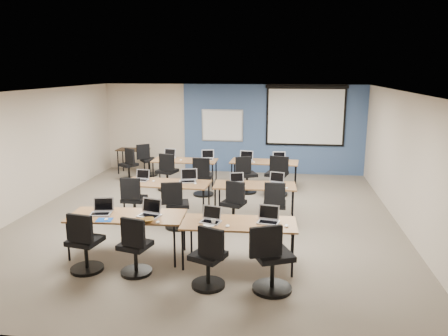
# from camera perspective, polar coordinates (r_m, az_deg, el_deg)

# --- Properties ---
(floor) EXTENTS (8.00, 9.00, 0.02)m
(floor) POSITION_cam_1_polar(r_m,az_deg,el_deg) (9.46, -2.29, -6.60)
(floor) COLOR #6B6354
(floor) RESTS_ON ground
(ceiling) EXTENTS (8.00, 9.00, 0.02)m
(ceiling) POSITION_cam_1_polar(r_m,az_deg,el_deg) (8.94, -2.44, 9.96)
(ceiling) COLOR white
(ceiling) RESTS_ON ground
(wall_back) EXTENTS (8.00, 0.04, 2.70)m
(wall_back) POSITION_cam_1_polar(r_m,az_deg,el_deg) (13.49, 1.09, 5.17)
(wall_back) COLOR beige
(wall_back) RESTS_ON ground
(wall_front) EXTENTS (8.00, 0.04, 2.70)m
(wall_front) POSITION_cam_1_polar(r_m,az_deg,el_deg) (4.91, -11.96, -8.87)
(wall_front) COLOR beige
(wall_front) RESTS_ON ground
(wall_left) EXTENTS (0.04, 9.00, 2.70)m
(wall_left) POSITION_cam_1_polar(r_m,az_deg,el_deg) (10.58, -24.22, 1.91)
(wall_left) COLOR beige
(wall_left) RESTS_ON ground
(wall_right) EXTENTS (0.04, 9.00, 2.70)m
(wall_right) POSITION_cam_1_polar(r_m,az_deg,el_deg) (9.27, 22.76, 0.65)
(wall_right) COLOR beige
(wall_right) RESTS_ON ground
(blue_accent_panel) EXTENTS (5.50, 0.04, 2.70)m
(blue_accent_panel) POSITION_cam_1_polar(r_m,az_deg,el_deg) (13.37, 6.42, 5.02)
(blue_accent_panel) COLOR #3D5977
(blue_accent_panel) RESTS_ON wall_back
(whiteboard) EXTENTS (1.28, 0.03, 0.98)m
(whiteboard) POSITION_cam_1_polar(r_m,az_deg,el_deg) (13.45, -0.22, 5.57)
(whiteboard) COLOR #B0B6C0
(whiteboard) RESTS_ON wall_back
(projector_screen) EXTENTS (2.40, 0.10, 1.82)m
(projector_screen) POSITION_cam_1_polar(r_m,az_deg,el_deg) (13.25, 10.61, 7.15)
(projector_screen) COLOR black
(projector_screen) RESTS_ON wall_back
(training_table_front_left) EXTENTS (1.94, 0.81, 0.73)m
(training_table_front_left) POSITION_cam_1_polar(r_m,az_deg,el_deg) (7.61, -12.58, -6.31)
(training_table_front_left) COLOR olive
(training_table_front_left) RESTS_ON floor
(training_table_front_right) EXTENTS (1.84, 0.77, 0.73)m
(training_table_front_right) POSITION_cam_1_polar(r_m,az_deg,el_deg) (7.09, 1.97, -7.45)
(training_table_front_right) COLOR brown
(training_table_front_right) RESTS_ON floor
(training_table_mid_left) EXTENTS (1.86, 0.77, 0.73)m
(training_table_mid_left) POSITION_cam_1_polar(r_m,az_deg,el_deg) (9.59, -7.47, -2.14)
(training_table_mid_left) COLOR brown
(training_table_mid_left) RESTS_ON floor
(training_table_mid_right) EXTENTS (1.74, 0.73, 0.73)m
(training_table_mid_right) POSITION_cam_1_polar(r_m,az_deg,el_deg) (9.35, 4.04, -2.47)
(training_table_mid_right) COLOR brown
(training_table_mid_right) RESTS_ON floor
(training_table_back_left) EXTENTS (1.74, 0.72, 0.73)m
(training_table_back_left) POSITION_cam_1_polar(r_m,az_deg,el_deg) (11.91, -5.13, 0.84)
(training_table_back_left) COLOR olive
(training_table_back_left) RESTS_ON floor
(training_table_back_right) EXTENTS (1.80, 0.75, 0.73)m
(training_table_back_right) POSITION_cam_1_polar(r_m,az_deg,el_deg) (11.74, 5.27, 0.67)
(training_table_back_right) COLOR #A6643B
(training_table_back_right) RESTS_ON floor
(laptop_0) EXTENTS (0.34, 0.29, 0.26)m
(laptop_0) POSITION_cam_1_polar(r_m,az_deg,el_deg) (7.76, -15.67, -5.31)
(laptop_0) COLOR #A4A4B1
(laptop_0) RESTS_ON training_table_front_left
(mouse_0) EXTENTS (0.06, 0.10, 0.03)m
(mouse_0) POSITION_cam_1_polar(r_m,az_deg,el_deg) (7.43, -15.15, -6.49)
(mouse_0) COLOR white
(mouse_0) RESTS_ON training_table_front_left
(task_chair_0) EXTENTS (0.52, 0.52, 1.00)m
(task_chair_0) POSITION_cam_1_polar(r_m,az_deg,el_deg) (7.28, -17.74, -9.83)
(task_chair_0) COLOR black
(task_chair_0) RESTS_ON floor
(laptop_1) EXTENTS (0.36, 0.30, 0.27)m
(laptop_1) POSITION_cam_1_polar(r_m,az_deg,el_deg) (7.49, -9.63, -5.64)
(laptop_1) COLOR #AAAAB5
(laptop_1) RESTS_ON training_table_front_left
(mouse_1) EXTENTS (0.06, 0.10, 0.03)m
(mouse_1) POSITION_cam_1_polar(r_m,az_deg,el_deg) (7.13, -8.64, -7.00)
(mouse_1) COLOR white
(mouse_1) RESTS_ON training_table_front_left
(task_chair_1) EXTENTS (0.49, 0.49, 0.97)m
(task_chair_1) POSITION_cam_1_polar(r_m,az_deg,el_deg) (6.99, -11.55, -10.56)
(task_chair_1) COLOR black
(task_chair_1) RESTS_ON floor
(laptop_2) EXTENTS (0.32, 0.27, 0.24)m
(laptop_2) POSITION_cam_1_polar(r_m,az_deg,el_deg) (7.10, -1.71, -6.55)
(laptop_2) COLOR #ABABB7
(laptop_2) RESTS_ON training_table_front_right
(mouse_2) EXTENTS (0.09, 0.12, 0.04)m
(mouse_2) POSITION_cam_1_polar(r_m,az_deg,el_deg) (6.88, 0.46, -7.59)
(mouse_2) COLOR white
(mouse_2) RESTS_ON training_table_front_right
(task_chair_2) EXTENTS (0.53, 0.50, 0.98)m
(task_chair_2) POSITION_cam_1_polar(r_m,az_deg,el_deg) (6.48, -1.99, -12.20)
(task_chair_2) COLOR black
(task_chair_2) RESTS_ON floor
(laptop_3) EXTENTS (0.34, 0.29, 0.26)m
(laptop_3) POSITION_cam_1_polar(r_m,az_deg,el_deg) (7.11, 5.83, -6.54)
(laptop_3) COLOR #B6B6BF
(laptop_3) RESTS_ON training_table_front_right
(mouse_3) EXTENTS (0.09, 0.12, 0.04)m
(mouse_3) POSITION_cam_1_polar(r_m,az_deg,el_deg) (6.96, 8.16, -7.48)
(mouse_3) COLOR white
(mouse_3) RESTS_ON training_table_front_right
(task_chair_3) EXTENTS (0.62, 0.58, 1.05)m
(task_chair_3) POSITION_cam_1_polar(r_m,az_deg,el_deg) (6.39, 6.14, -12.28)
(task_chair_3) COLOR black
(task_chair_3) RESTS_ON floor
(laptop_4) EXTENTS (0.30, 0.26, 0.23)m
(laptop_4) POSITION_cam_1_polar(r_m,az_deg,el_deg) (9.84, -10.68, -1.26)
(laptop_4) COLOR silver
(laptop_4) RESTS_ON training_table_mid_left
(mouse_4) EXTENTS (0.07, 0.10, 0.03)m
(mouse_4) POSITION_cam_1_polar(r_m,az_deg,el_deg) (9.69, -9.19, -1.70)
(mouse_4) COLOR white
(mouse_4) RESTS_ON training_table_mid_left
(task_chair_4) EXTENTS (0.51, 0.51, 0.99)m
(task_chair_4) POSITION_cam_1_polar(r_m,az_deg,el_deg) (9.31, -11.73, -4.55)
(task_chair_4) COLOR black
(task_chair_4) RESTS_ON floor
(laptop_5) EXTENTS (0.36, 0.30, 0.27)m
(laptop_5) POSITION_cam_1_polar(r_m,az_deg,el_deg) (9.60, -4.70, -1.38)
(laptop_5) COLOR silver
(laptop_5) RESTS_ON training_table_mid_left
(mouse_5) EXTENTS (0.08, 0.11, 0.03)m
(mouse_5) POSITION_cam_1_polar(r_m,az_deg,el_deg) (9.40, -3.78, -2.01)
(mouse_5) COLOR white
(mouse_5) RESTS_ON training_table_mid_left
(task_chair_5) EXTENTS (0.52, 0.51, 0.99)m
(task_chair_5) POSITION_cam_1_polar(r_m,az_deg,el_deg) (8.81, -6.27, -5.35)
(task_chair_5) COLOR black
(task_chair_5) RESTS_ON floor
(laptop_6) EXTENTS (0.30, 0.26, 0.23)m
(laptop_6) POSITION_cam_1_polar(r_m,az_deg,el_deg) (9.39, 1.62, -1.72)
(laptop_6) COLOR silver
(laptop_6) RESTS_ON training_table_mid_right
(mouse_6) EXTENTS (0.07, 0.10, 0.03)m
(mouse_6) POSITION_cam_1_polar(r_m,az_deg,el_deg) (9.20, 2.67, -2.33)
(mouse_6) COLOR white
(mouse_6) RESTS_ON training_table_mid_right
(task_chair_6) EXTENTS (0.50, 0.49, 0.97)m
(task_chair_6) POSITION_cam_1_polar(r_m,az_deg,el_deg) (8.91, 1.30, -5.13)
(task_chair_6) COLOR black
(task_chair_6) RESTS_ON floor
(laptop_7) EXTENTS (0.32, 0.27, 0.24)m
(laptop_7) POSITION_cam_1_polar(r_m,az_deg,el_deg) (9.45, 6.92, -1.70)
(laptop_7) COLOR #AEAEAF
(laptop_7) RESTS_ON training_table_mid_right
(mouse_7) EXTENTS (0.06, 0.09, 0.03)m
(mouse_7) POSITION_cam_1_polar(r_m,az_deg,el_deg) (9.12, 8.20, -2.59)
(mouse_7) COLOR white
(mouse_7) RESTS_ON training_table_mid_right
(task_chair_7) EXTENTS (0.50, 0.50, 0.99)m
(task_chair_7) POSITION_cam_1_polar(r_m,az_deg,el_deg) (8.83, 6.61, -5.34)
(task_chair_7) COLOR black
(task_chair_7) RESTS_ON floor
(laptop_8) EXTENTS (0.34, 0.29, 0.26)m
(laptop_8) POSITION_cam_1_polar(r_m,az_deg,el_deg) (12.18, -7.18, 1.58)
(laptop_8) COLOR #B7B7BF
(laptop_8) RESTS_ON training_table_back_left
(mouse_8) EXTENTS (0.09, 0.12, 0.04)m
(mouse_8) POSITION_cam_1_polar(r_m,az_deg,el_deg) (11.84, -5.65, 1.05)
(mouse_8) COLOR white
(mouse_8) RESTS_ON training_table_back_left
(task_chair_8) EXTENTS (0.53, 0.53, 1.01)m
(task_chair_8) POSITION_cam_1_polar(r_m,az_deg,el_deg) (11.60, -7.43, -0.90)
(task_chair_8) COLOR black
(task_chair_8) RESTS_ON floor
(laptop_9) EXTENTS (0.34, 0.29, 0.26)m
(laptop_9) POSITION_cam_1_polar(r_m,az_deg,el_deg) (11.91, -2.21, 1.42)
(laptop_9) COLOR #AAAAAE
(laptop_9) RESTS_ON training_table_back_left
(mouse_9) EXTENTS (0.07, 0.10, 0.04)m
(mouse_9) POSITION_cam_1_polar(r_m,az_deg,el_deg) (11.72, -2.03, 0.98)
(mouse_9) COLOR white
(mouse_9) RESTS_ON training_table_back_left
(task_chair_9) EXTENTS (0.52, 0.52, 1.00)m
(task_chair_9) POSITION_cam_1_polar(r_m,az_deg,el_deg) (11.02, -2.80, -1.54)
(task_chair_9) COLOR black
(task_chair_9) RESTS_ON floor
(laptop_10) EXTENTS (0.36, 0.30, 0.27)m
(laptop_10) POSITION_cam_1_polar(r_m,az_deg,el_deg) (11.70, 2.91, 1.22)
(laptop_10) COLOR #AFAFB5
(laptop_10) RESTS_ON training_table_back_right
(mouse_10) EXTENTS (0.07, 0.11, 0.04)m
(mouse_10) POSITION_cam_1_polar(r_m,az_deg,el_deg) (11.55, 3.93, 0.78)
(mouse_10) COLOR white
(mouse_10) RESTS_ON training_table_back_right
(task_chair_10) EXTENTS (0.54, 0.50, 0.99)m
(task_chair_10) POSITION_cam_1_polar(r_m,az_deg,el_deg) (11.25, 2.90, -1.29)
(task_chair_10) COLOR black
(task_chair_10) RESTS_ON floor
(laptop_11) EXTENTS (0.34, 0.29, 0.26)m
(laptop_11) POSITION_cam_1_polar(r_m,az_deg,el_deg) (11.72, 7.19, 1.14)
(laptop_11) COLOR #AFAFAF
(laptop_11) RESTS_ON training_table_back_right
(mouse_11) EXTENTS (0.07, 0.11, 0.04)m
(mouse_11) POSITION_cam_1_polar(r_m,az_deg,el_deg) (11.49, 8.37, 0.61)
(mouse_11) COLOR white
(mouse_11) RESTS_ON training_table_back_right
(task_chair_11) EXTENTS (0.58, 0.58, 1.05)m
(task_chair_11) POSITION_cam_1_polar(r_m,az_deg,el_deg) (11.09, 6.95, -1.41)
(task_chair_11) COLOR black
(task_chair_11) RESTS_ON floor
(blue_mousepad) EXTENTS (0.28, 0.24, 0.01)m
(blue_mousepad) POSITION_cam_1_polar(r_m,az_deg,el_deg) (7.44, -15.35, -6.55)
(blue_mousepad) COLOR #0C3DA1
(blue_mousepad) RESTS_ON training_table_front_left
(snack_bowl) EXTENTS (0.28, 0.28, 0.05)m
(snack_bowl) POSITION_cam_1_polar(r_m,az_deg,el_deg) (7.20, -9.96, -6.75)
(snack_bowl) COLOR #9C5227
(snack_bowl) RESTS_ON training_table_front_left
(snack_plate) EXTENTS (0.22, 0.22, 0.01)m
(snack_plate) POSITION_cam_1_polar(r_m,az_deg,el_deg) (6.95, -1.97, -7.44)
(snack_plate) COLOR white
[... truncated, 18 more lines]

